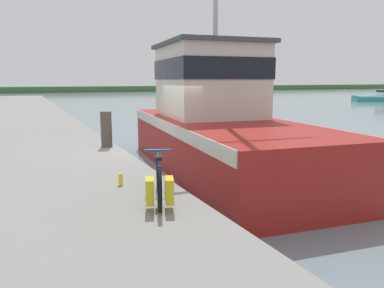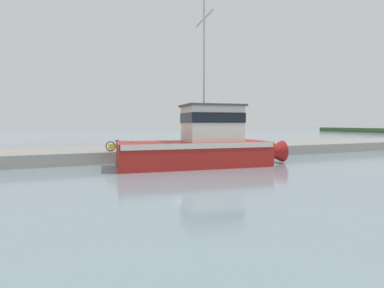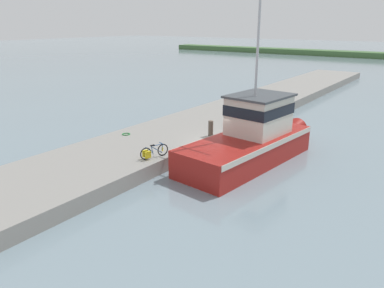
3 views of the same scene
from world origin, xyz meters
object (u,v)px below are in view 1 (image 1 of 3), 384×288
(bicycle_touring, at_px, (159,182))
(water_bottle_on_curb, at_px, (121,179))
(fishing_boat_main, at_px, (216,121))
(mooring_post, at_px, (106,129))
(boat_white_moored, at_px, (383,96))
(boat_red_outer, at_px, (195,98))

(bicycle_touring, relative_size, water_bottle_on_curb, 7.71)
(fishing_boat_main, relative_size, water_bottle_on_curb, 51.72)
(fishing_boat_main, height_order, mooring_post, fishing_boat_main)
(boat_white_moored, relative_size, mooring_post, 7.45)
(fishing_boat_main, height_order, water_bottle_on_curb, fishing_boat_main)
(bicycle_touring, xyz_separation_m, mooring_post, (0.32, 5.27, 0.17))
(mooring_post, xyz_separation_m, water_bottle_on_curb, (-0.61, -4.04, -0.39))
(fishing_boat_main, xyz_separation_m, bicycle_touring, (-3.51, -4.73, -0.32))
(mooring_post, bearing_deg, water_bottle_on_curb, -98.63)
(boat_red_outer, relative_size, water_bottle_on_curb, 39.03)
(fishing_boat_main, bearing_deg, water_bottle_on_curb, -131.20)
(boat_red_outer, xyz_separation_m, boat_white_moored, (24.89, -2.68, -0.20))
(bicycle_touring, relative_size, mooring_post, 1.64)
(bicycle_touring, distance_m, water_bottle_on_curb, 1.29)
(boat_red_outer, relative_size, boat_white_moored, 1.11)
(boat_red_outer, bearing_deg, fishing_boat_main, -120.10)
(boat_red_outer, bearing_deg, bicycle_touring, -122.32)
(boat_white_moored, height_order, bicycle_touring, boat_white_moored)
(boat_red_outer, height_order, boat_white_moored, boat_red_outer)
(boat_red_outer, distance_m, boat_white_moored, 25.04)
(water_bottle_on_curb, bearing_deg, mooring_post, 81.37)
(fishing_boat_main, relative_size, bicycle_touring, 6.71)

